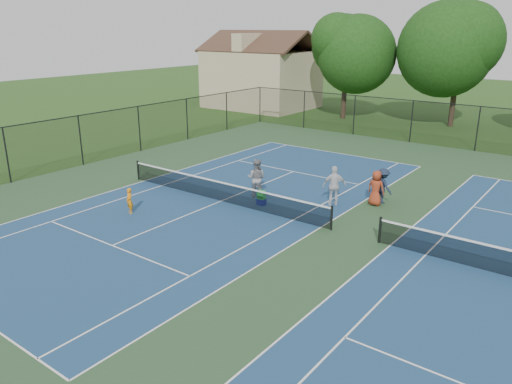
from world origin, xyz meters
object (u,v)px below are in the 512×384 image
Objects in this scene: bystander_a at (334,186)px; bystander_b at (383,186)px; tree_back_b at (460,45)px; clapboard_house at (261,77)px; tree_back_a at (347,50)px; ball_hopper at (261,195)px; instructor at (256,178)px; bystander_c at (376,188)px; ball_crate at (261,202)px; child_player at (129,201)px.

bystander_b is at bearing -174.33° from bystander_a.
clapboard_house is (-19.00, -1.00, -3.50)m from tree_back_b.
tree_back_a reaches higher than ball_hopper.
tree_back_a is at bearing -91.51° from instructor.
bystander_b is (5.26, 2.92, -0.12)m from instructor.
instructor is 1.14× the size of bystander_b.
bystander_c is at bearing -81.98° from tree_back_b.
instructor is at bearing 137.86° from ball_crate.
clapboard_house is (-10.00, 1.00, -2.95)m from tree_back_a.
ball_hopper is at bearing 65.18° from bystander_b.
child_player is 5.99m from ball_hopper.
tree_back_b is at bearing -113.49° from instructor.
bystander_b is at bearing 40.18° from ball_hopper.
tree_back_b is 22.54m from bystander_b.
child_player is at bearing -132.65° from ball_hopper.
child_player is 11.72m from bystander_b.
instructor is 1.26m from ball_hopper.
ball_crate is (-4.39, -3.71, -0.69)m from bystander_b.
ball_crate is at bearing -53.68° from clapboard_house.
tree_back_a reaches higher than bystander_b.
ball_crate is (17.84, -24.26, -2.94)m from clapboard_house.
ball_hopper is (-4.27, -3.19, -0.34)m from bystander_c.
bystander_a reaches higher than bystander_c.
ball_crate is at bearing 0.00° from ball_hopper.
tree_back_b is 19.35m from clapboard_house.
bystander_c reaches higher than child_player.
clapboard_house is 30.35m from bystander_a.
bystander_c is (-0.12, -0.51, -0.01)m from bystander_b.
clapboard_house is 30.22m from ball_hopper.
ball_crate is at bearing -71.38° from tree_back_a.
tree_back_a is at bearing -56.37° from bystander_c.
ball_hopper is (0.00, 0.00, 0.35)m from ball_crate.
instructor is at bearing -20.22° from bystander_a.
tree_back_b is at bearing 98.18° from child_player.
bystander_b is (1.67, 1.67, -0.10)m from bystander_a.
ball_hopper is (-2.71, -2.03, -0.45)m from bystander_a.
instructor is at bearing 137.86° from ball_hopper.
tree_back_b is 26.10m from ball_crate.
tree_back_a is 7.82× the size of child_player.
tree_back_b reaches higher than ball_crate.
bystander_c is 4.24× the size of ball_crate.
bystander_b is at bearing -169.72° from instructor.
tree_back_a is at bearing -167.47° from tree_back_b.
bystander_b is (3.23, -21.55, -5.75)m from tree_back_b.
child_player is (-5.22, -29.67, -6.01)m from tree_back_b.
ball_hopper reaches higher than ball_crate.
clapboard_house reaches higher than instructor.
tree_back_b is 25.19m from instructor.
ball_crate is (-2.71, -2.03, -0.79)m from bystander_a.
instructor reaches higher than bystander_b.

